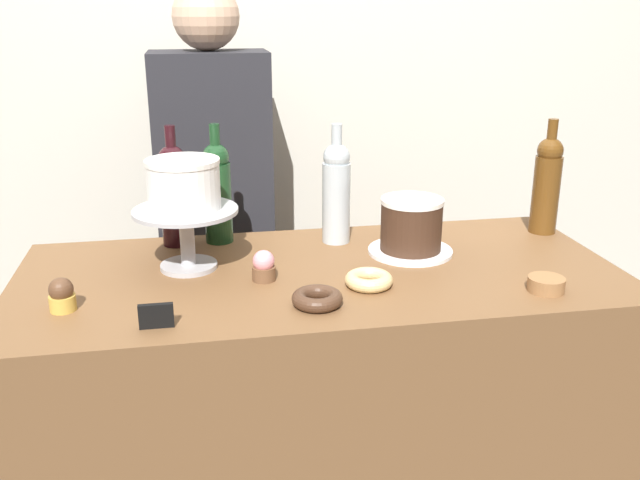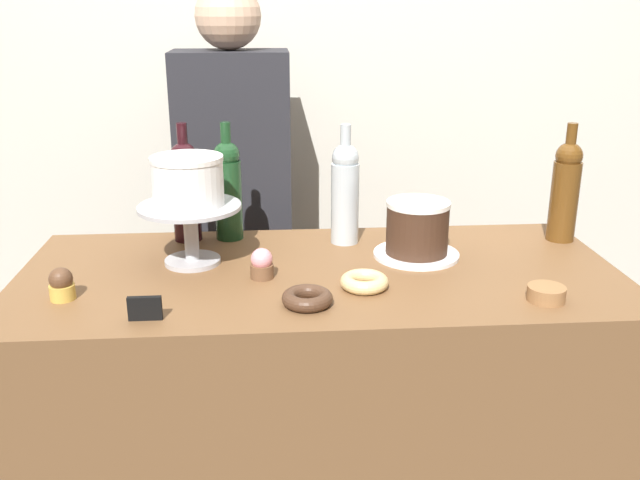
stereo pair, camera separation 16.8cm
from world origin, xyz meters
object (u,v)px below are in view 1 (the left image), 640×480
cupcake_chocolate (62,295)px  barista_figure (217,228)px  wine_bottle_clear (336,191)px  chocolate_round_cake (411,224)px  cake_stand_pedestal (186,228)px  white_layer_cake (184,184)px  cupcake_strawberry (264,266)px  wine_bottle_dark_red (174,193)px  donut_glazed (369,280)px  cookie_stack (546,284)px  wine_bottle_green (217,191)px  donut_chocolate (317,298)px  wine_bottle_amber (547,183)px  price_sign_chalkboard (156,316)px

cupcake_chocolate → barista_figure: barista_figure is taller
wine_bottle_clear → chocolate_round_cake: bearing=-36.2°
cake_stand_pedestal → white_layer_cake: (0.00, 0.00, 0.11)m
wine_bottle_clear → cupcake_strawberry: size_ratio=4.38×
wine_bottle_dark_red → donut_glazed: (0.44, -0.39, -0.13)m
chocolate_round_cake → cupcake_chocolate: 0.87m
cupcake_chocolate → cookie_stack: bearing=-4.8°
wine_bottle_dark_red → cookie_stack: bearing=-30.2°
wine_bottle_green → donut_chocolate: 0.53m
wine_bottle_amber → donut_chocolate: (-0.73, -0.39, -0.13)m
white_layer_cake → wine_bottle_amber: bearing=6.3°
cookie_stack → price_sign_chalkboard: (-0.87, -0.03, 0.01)m
wine_bottle_dark_red → donut_chocolate: wine_bottle_dark_red is taller
wine_bottle_dark_red → cupcake_strawberry: wine_bottle_dark_red is taller
donut_glazed → price_sign_chalkboard: 0.50m
wine_bottle_clear → cupcake_chocolate: wine_bottle_clear is taller
wine_bottle_clear → cookie_stack: wine_bottle_clear is taller
white_layer_cake → donut_glazed: (0.41, -0.20, -0.20)m
wine_bottle_amber → donut_glazed: bearing=-152.6°
wine_bottle_amber → wine_bottle_green: 0.92m
wine_bottle_dark_red → donut_glazed: wine_bottle_dark_red is taller
donut_glazed → price_sign_chalkboard: size_ratio=1.60×
price_sign_chalkboard → cupcake_chocolate: bearing=148.6°
wine_bottle_dark_red → wine_bottle_green: same height
wine_bottle_clear → price_sign_chalkboard: wine_bottle_clear is taller
donut_glazed → price_sign_chalkboard: price_sign_chalkboard is taller
wine_bottle_dark_red → barista_figure: (0.12, 0.35, -0.22)m
wine_bottle_green → donut_chocolate: (0.19, -0.47, -0.13)m
chocolate_round_cake → cookie_stack: 0.38m
cupcake_strawberry → barista_figure: barista_figure is taller
wine_bottle_dark_red → cookie_stack: wine_bottle_dark_red is taller
donut_glazed → cookie_stack: 0.40m
barista_figure → cookie_stack: bearing=-49.3°
donut_glazed → donut_chocolate: 0.16m
white_layer_cake → barista_figure: barista_figure is taller
donut_chocolate → cookie_stack: 0.53m
cookie_stack → wine_bottle_amber: bearing=63.8°
chocolate_round_cake → cupcake_chocolate: chocolate_round_cake is taller
wine_bottle_amber → barista_figure: (-0.92, 0.43, -0.22)m
donut_glazed → barista_figure: bearing=113.9°
wine_bottle_clear → wine_bottle_green: bearing=169.5°
chocolate_round_cake → wine_bottle_green: (-0.49, 0.19, 0.06)m
wine_bottle_amber → donut_chocolate: 0.84m
wine_bottle_green → wine_bottle_clear: size_ratio=1.00×
cookie_stack → wine_bottle_clear: bearing=133.1°
wine_bottle_dark_red → wine_bottle_clear: size_ratio=1.00×
cupcake_chocolate → barista_figure: size_ratio=0.05×
white_layer_cake → wine_bottle_clear: (0.40, 0.14, -0.07)m
wine_bottle_clear → cookie_stack: 0.60m
wine_bottle_green → cupcake_strawberry: (0.09, -0.31, -0.11)m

